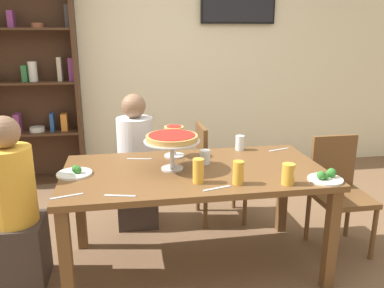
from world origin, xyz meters
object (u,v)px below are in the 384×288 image
(beer_glass_amber_tall, at_px, (198,171))
(beer_glass_amber_short, at_px, (288,174))
(diner_head_west, at_px, (15,216))
(chair_head_east, at_px, (338,188))
(diner_far_left, at_px, (136,170))
(cutlery_spare_fork, at_px, (139,159))
(water_glass_clear_near, at_px, (205,157))
(water_glass_clear_far, at_px, (240,143))
(beer_glass_amber_spare, at_px, (238,173))
(cutlery_knife_near, at_px, (217,188))
(cutlery_fork_near, at_px, (279,150))
(salad_plate_near_diner, at_px, (326,177))
(chair_far_right, at_px, (213,168))
(television, at_px, (238,0))
(deep_dish_pizza_stand, at_px, (172,140))
(personal_pizza_stand, at_px, (174,136))
(salad_plate_far_diner, at_px, (75,172))
(cutlery_fork_far, at_px, (120,196))
(cutlery_knife_far, at_px, (67,196))
(dining_table, at_px, (194,181))

(beer_glass_amber_tall, distance_m, beer_glass_amber_short, 0.55)
(diner_head_west, xyz_separation_m, chair_head_east, (2.32, 0.10, -0.01))
(diner_far_left, bearing_deg, cutlery_spare_fork, 2.00)
(water_glass_clear_near, xyz_separation_m, water_glass_clear_far, (0.34, 0.28, 0.01))
(beer_glass_amber_spare, distance_m, water_glass_clear_near, 0.43)
(water_glass_clear_near, height_order, cutlery_knife_near, water_glass_clear_near)
(beer_glass_amber_spare, bearing_deg, cutlery_fork_near, 50.85)
(salad_plate_near_diner, bearing_deg, diner_head_west, 169.87)
(chair_far_right, xyz_separation_m, beer_glass_amber_spare, (-0.08, -1.03, 0.33))
(television, xyz_separation_m, water_glass_clear_near, (-0.79, -2.00, -1.19))
(deep_dish_pizza_stand, relative_size, salad_plate_near_diner, 1.73)
(beer_glass_amber_spare, relative_size, cutlery_fork_near, 0.81)
(cutlery_knife_near, bearing_deg, diner_far_left, 96.15)
(diner_far_left, height_order, chair_far_right, diner_far_left)
(personal_pizza_stand, bearing_deg, diner_head_west, -164.24)
(salad_plate_far_diner, bearing_deg, diner_head_west, -176.69)
(diner_head_west, relative_size, deep_dish_pizza_stand, 3.07)
(chair_far_right, distance_m, cutlery_knife_near, 1.13)
(salad_plate_near_diner, height_order, cutlery_fork_far, salad_plate_near_diner)
(personal_pizza_stand, xyz_separation_m, cutlery_fork_near, (0.83, 0.02, -0.16))
(television, relative_size, cutlery_spare_fork, 4.80)
(deep_dish_pizza_stand, xyz_separation_m, cutlery_knife_far, (-0.65, -0.36, -0.20))
(dining_table, relative_size, personal_pizza_stand, 7.58)
(diner_far_left, bearing_deg, chair_far_right, 87.40)
(salad_plate_far_diner, bearing_deg, diner_far_left, 60.41)
(cutlery_fork_near, bearing_deg, diner_head_west, -6.65)
(chair_head_east, distance_m, personal_pizza_stand, 1.32)
(cutlery_knife_far, height_order, cutlery_spare_fork, same)
(salad_plate_near_diner, bearing_deg, water_glass_clear_near, 146.42)
(dining_table, bearing_deg, salad_plate_near_diner, -24.00)
(diner_head_west, xyz_separation_m, cutlery_fork_far, (0.69, -0.38, 0.25))
(cutlery_fork_near, height_order, cutlery_knife_near, same)
(cutlery_fork_near, bearing_deg, diner_far_left, -36.94)
(diner_far_left, bearing_deg, deep_dish_pizza_stand, 17.39)
(dining_table, xyz_separation_m, beer_glass_amber_tall, (-0.02, -0.25, 0.16))
(cutlery_fork_near, bearing_deg, cutlery_spare_fork, -13.70)
(water_glass_clear_far, bearing_deg, personal_pizza_stand, -171.72)
(cutlery_knife_near, relative_size, cutlery_fork_far, 1.00)
(diner_head_west, relative_size, diner_far_left, 1.00)
(dining_table, relative_size, diner_far_left, 1.53)
(dining_table, height_order, cutlery_knife_near, cutlery_knife_near)
(water_glass_clear_far, height_order, cutlery_spare_fork, water_glass_clear_far)
(diner_far_left, relative_size, salad_plate_near_diner, 5.32)
(cutlery_knife_far, bearing_deg, beer_glass_amber_short, -17.16)
(cutlery_knife_near, bearing_deg, deep_dish_pizza_stand, 103.78)
(personal_pizza_stand, relative_size, beer_glass_amber_short, 1.77)
(deep_dish_pizza_stand, height_order, water_glass_clear_near, deep_dish_pizza_stand)
(beer_glass_amber_short, xyz_separation_m, beer_glass_amber_spare, (-0.30, 0.06, 0.01))
(diner_head_west, xyz_separation_m, chair_far_right, (1.48, 0.71, -0.01))
(diner_far_left, xyz_separation_m, salad_plate_near_diner, (1.15, -1.09, 0.27))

